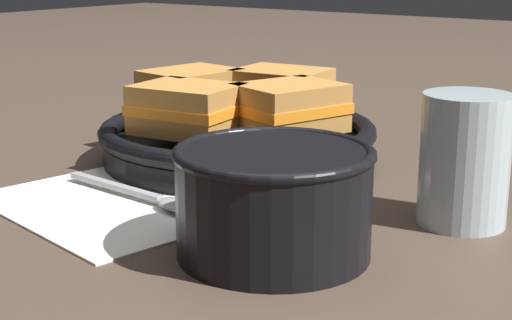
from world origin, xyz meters
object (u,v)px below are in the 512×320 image
(skillet, at_px, (238,141))
(drinking_glass, at_px, (465,160))
(sandwich_far_right, at_px, (191,91))
(sandwich_near_right, at_px, (289,108))
(spoon, at_px, (163,200))
(sandwich_far_left, at_px, (281,90))
(soup_bowl, at_px, (274,195))
(sandwich_near_left, at_px, (188,109))

(skillet, distance_m, drinking_glass, 0.26)
(skillet, bearing_deg, sandwich_far_right, 174.07)
(sandwich_near_right, distance_m, drinking_glass, 0.20)
(spoon, bearing_deg, sandwich_far_left, 103.28)
(spoon, bearing_deg, sandwich_far_right, 127.81)
(sandwich_far_left, distance_m, sandwich_far_right, 0.10)
(sandwich_near_right, xyz_separation_m, sandwich_far_left, (-0.06, 0.08, 0.00))
(soup_bowl, distance_m, spoon, 0.14)
(spoon, bearing_deg, drinking_glass, 31.89)
(sandwich_near_right, xyz_separation_m, drinking_glass, (0.19, -0.04, -0.01))
(sandwich_far_right, bearing_deg, sandwich_far_left, 39.07)
(skillet, relative_size, sandwich_near_left, 2.69)
(sandwich_near_left, distance_m, sandwich_near_right, 0.10)
(soup_bowl, distance_m, sandwich_near_left, 0.22)
(sandwich_near_right, distance_m, sandwich_far_left, 0.10)
(skillet, relative_size, sandwich_far_left, 2.74)
(sandwich_near_left, xyz_separation_m, sandwich_near_right, (0.08, 0.06, 0.00))
(sandwich_far_left, xyz_separation_m, drinking_glass, (0.25, -0.11, -0.01))
(soup_bowl, xyz_separation_m, skillet, (-0.18, 0.19, -0.02))
(sandwich_near_left, height_order, drinking_glass, drinking_glass)
(drinking_glass, bearing_deg, soup_bowl, -119.76)
(soup_bowl, xyz_separation_m, sandwich_far_left, (-0.17, 0.26, 0.02))
(sandwich_far_right, height_order, drinking_glass, drinking_glass)
(skillet, height_order, sandwich_near_left, sandwich_near_left)
(spoon, bearing_deg, sandwich_near_left, 123.24)
(soup_bowl, relative_size, skillet, 0.50)
(skillet, xyz_separation_m, drinking_glass, (0.26, -0.05, 0.03))
(soup_bowl, relative_size, sandwich_near_right, 1.23)
(sandwich_far_right, bearing_deg, soup_bowl, -38.63)
(sandwich_far_left, relative_size, drinking_glass, 0.99)
(sandwich_near_left, height_order, sandwich_far_left, same)
(skillet, bearing_deg, spoon, -74.25)
(skillet, relative_size, sandwich_far_right, 2.66)
(skillet, xyz_separation_m, sandwich_near_left, (-0.01, -0.07, 0.04))
(spoon, relative_size, sandwich_near_right, 1.51)
(spoon, xyz_separation_m, sandwich_near_right, (0.02, 0.15, 0.06))
(skillet, xyz_separation_m, sandwich_far_left, (0.01, 0.07, 0.04))
(soup_bowl, bearing_deg, sandwich_far_right, 141.37)
(skillet, bearing_deg, sandwich_far_left, 84.07)
(sandwich_near_left, relative_size, sandwich_far_left, 1.02)
(sandwich_near_right, bearing_deg, spoon, -98.40)
(soup_bowl, height_order, drinking_glass, drinking_glass)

